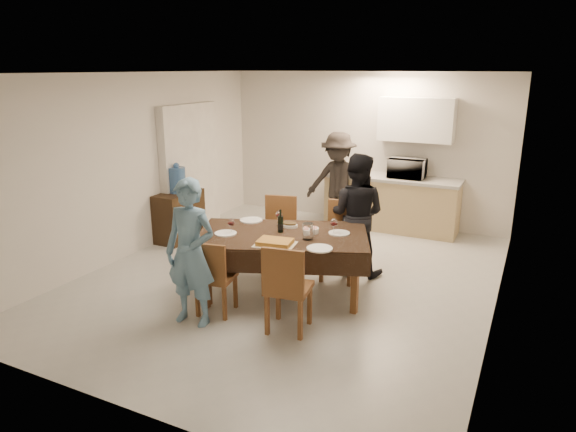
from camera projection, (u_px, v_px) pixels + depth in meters
name	position (u px, v px, depth m)	size (l,w,h in m)	color
floor	(290.00, 278.00, 6.74)	(5.00, 6.00, 0.02)	#ABABA6
ceiling	(290.00, 73.00, 6.01)	(5.00, 6.00, 0.02)	white
wall_back	(365.00, 148.00, 8.96)	(5.00, 0.02, 2.60)	silver
wall_front	(113.00, 259.00, 3.79)	(5.00, 0.02, 2.60)	silver
wall_left	(135.00, 165.00, 7.43)	(0.02, 6.00, 2.60)	silver
wall_right	(507.00, 204.00, 5.32)	(0.02, 6.00, 2.60)	silver
stub_partition	(191.00, 168.00, 8.50)	(0.15, 1.40, 2.10)	silver
kitchen_base_cabinet	(391.00, 204.00, 8.68)	(2.20, 0.60, 0.86)	tan
kitchen_worktop	(392.00, 178.00, 8.55)	(2.24, 0.64, 0.05)	#9E9D99
upper_cabinet	(416.00, 120.00, 8.28)	(1.20, 0.34, 0.70)	white
dining_table	(282.00, 237.00, 6.06)	(2.26, 1.80, 0.77)	black
chair_near_left	(211.00, 270.00, 5.59)	(0.46, 0.46, 0.47)	brown
chair_near_right	(285.00, 280.00, 5.18)	(0.50, 0.50, 0.52)	brown
chair_far_left	(275.00, 228.00, 6.86)	(0.54, 0.54, 0.53)	brown
chair_far_right	(338.00, 236.00, 6.47)	(0.49, 0.49, 0.54)	brown
console	(179.00, 216.00, 8.16)	(0.42, 0.84, 0.77)	black
water_jug	(177.00, 180.00, 8.00)	(0.26, 0.26, 0.40)	#3D6AA9
wine_bottle	(281.00, 221.00, 6.07)	(0.07, 0.07, 0.28)	black
water_pitcher	(308.00, 231.00, 5.83)	(0.12, 0.12, 0.19)	white
savoury_tart	(275.00, 242.00, 5.67)	(0.44, 0.33, 0.05)	#BB8336
salad_bowl	(312.00, 230.00, 6.07)	(0.16, 0.16, 0.06)	white
mushroom_dish	(289.00, 225.00, 6.31)	(0.20, 0.20, 0.04)	white
wine_glass_a	(231.00, 226.00, 6.04)	(0.08, 0.08, 0.18)	white
wine_glass_b	(334.00, 226.00, 6.00)	(0.09, 0.09, 0.19)	white
wine_glass_c	(279.00, 218.00, 6.37)	(0.08, 0.08, 0.19)	white
plate_near_left	(226.00, 233.00, 6.04)	(0.26, 0.26, 0.01)	white
plate_near_right	(320.00, 248.00, 5.53)	(0.28, 0.28, 0.02)	white
plate_far_left	(251.00, 220.00, 6.56)	(0.29, 0.29, 0.02)	white
plate_far_right	(339.00, 233.00, 6.05)	(0.25, 0.25, 0.01)	white
microwave	(407.00, 168.00, 8.40)	(0.58, 0.39, 0.32)	white
person_near	(191.00, 253.00, 5.37)	(0.58, 0.38, 1.59)	#5B85A4
person_far	(356.00, 215.00, 6.71)	(0.79, 0.61, 1.62)	black
person_kitchen	(338.00, 182.00, 8.52)	(1.07, 0.61, 1.65)	black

